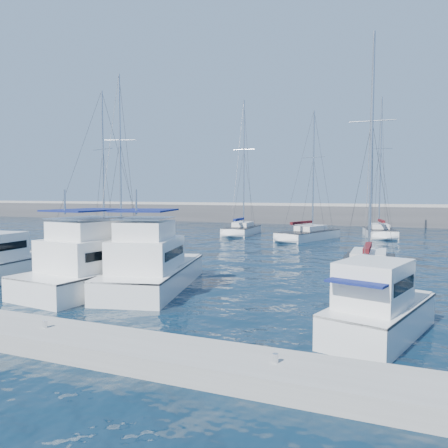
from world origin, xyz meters
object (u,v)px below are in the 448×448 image
at_px(motor_yacht_stbd_inner, 151,268).
at_px(motor_yacht_stbd_outer, 378,311).
at_px(sailboat_mid_d, 368,268).
at_px(sailboat_mid_a, 97,246).
at_px(motor_yacht_port_outer, 4,263).
at_px(sailboat_back_b, 308,235).
at_px(sailboat_back_c, 379,232).
at_px(sailboat_back_a, 242,230).
at_px(sailboat_mid_b, 119,249).
at_px(motor_yacht_port_inner, 101,267).

distance_m(motor_yacht_stbd_inner, motor_yacht_stbd_outer, 12.17).
bearing_deg(sailboat_mid_d, sailboat_mid_a, 171.61).
height_order(motor_yacht_port_outer, sailboat_mid_d, sailboat_mid_d).
bearing_deg(sailboat_mid_d, sailboat_back_b, 109.58).
xyz_separation_m(sailboat_mid_a, sailboat_back_c, (22.16, 23.55, 0.04)).
xyz_separation_m(sailboat_mid_d, sailboat_back_c, (-0.63, 26.32, 0.03)).
bearing_deg(sailboat_back_a, motor_yacht_stbd_outer, -65.70).
bearing_deg(sailboat_mid_b, sailboat_mid_a, 144.94).
bearing_deg(sailboat_mid_b, sailboat_back_a, 62.94).
bearing_deg(sailboat_mid_a, motor_yacht_stbd_inner, -25.69).
height_order(sailboat_mid_a, sailboat_back_b, sailboat_back_b).
distance_m(motor_yacht_stbd_inner, sailboat_mid_b, 13.95).
bearing_deg(sailboat_back_b, sailboat_back_c, 59.67).
xyz_separation_m(motor_yacht_stbd_inner, sailboat_mid_d, (10.42, 8.27, -0.61)).
xyz_separation_m(motor_yacht_port_inner, sailboat_mid_b, (-6.86, 10.96, -0.61)).
xyz_separation_m(motor_yacht_stbd_outer, sailboat_back_b, (-9.00, 32.26, -0.43)).
distance_m(motor_yacht_stbd_outer, sailboat_mid_b, 25.26).
xyz_separation_m(motor_yacht_stbd_outer, sailboat_mid_d, (-1.18, 11.94, -0.42)).
bearing_deg(motor_yacht_stbd_inner, sailboat_back_b, 71.11).
distance_m(sailboat_mid_a, sailboat_back_c, 32.34).
xyz_separation_m(sailboat_mid_b, sailboat_mid_d, (19.93, -1.92, 0.00)).
bearing_deg(sailboat_back_c, motor_yacht_stbd_inner, -117.05).
relative_size(motor_yacht_port_inner, motor_yacht_stbd_outer, 1.67).
distance_m(motor_yacht_stbd_outer, sailboat_mid_d, 12.01).
distance_m(motor_yacht_stbd_inner, sailboat_mid_d, 13.32).
distance_m(motor_yacht_port_outer, sailboat_mid_d, 22.20).
relative_size(sailboat_mid_d, sailboat_back_a, 0.90).
distance_m(sailboat_back_a, sailboat_back_b, 9.35).
relative_size(motor_yacht_stbd_inner, motor_yacht_stbd_outer, 1.58).
bearing_deg(motor_yacht_port_outer, sailboat_back_a, 79.37).
bearing_deg(sailboat_mid_a, sailboat_back_c, 62.78).
xyz_separation_m(motor_yacht_port_outer, sailboat_back_a, (3.52, 32.19, -0.38)).
relative_size(motor_yacht_stbd_outer, sailboat_mid_a, 0.43).
distance_m(motor_yacht_stbd_outer, sailboat_back_b, 33.50).
xyz_separation_m(motor_yacht_stbd_outer, sailboat_mid_b, (-21.11, 13.86, -0.42)).
distance_m(sailboat_mid_d, sailboat_back_a, 28.54).
bearing_deg(sailboat_back_a, sailboat_mid_d, -56.86).
bearing_deg(motor_yacht_port_inner, sailboat_back_a, 103.35).
bearing_deg(motor_yacht_port_outer, sailboat_mid_b, 83.90).
bearing_deg(sailboat_back_a, sailboat_mid_a, -109.33).
xyz_separation_m(motor_yacht_stbd_outer, sailboat_back_c, (-1.81, 38.26, -0.38)).
xyz_separation_m(motor_yacht_stbd_inner, sailboat_mid_b, (-9.51, 10.19, -0.61)).
relative_size(motor_yacht_port_outer, motor_yacht_stbd_outer, 0.96).
distance_m(sailboat_mid_b, sailboat_back_c, 31.11).
bearing_deg(motor_yacht_stbd_inner, sailboat_mid_a, 124.57).
distance_m(sailboat_mid_b, sailboat_mid_d, 20.02).
bearing_deg(sailboat_back_b, motor_yacht_stbd_inner, -75.38).
relative_size(sailboat_mid_b, sailboat_back_b, 1.05).
xyz_separation_m(motor_yacht_port_outer, motor_yacht_stbd_inner, (9.84, 0.80, 0.19)).
relative_size(sailboat_mid_a, sailboat_mid_d, 0.93).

